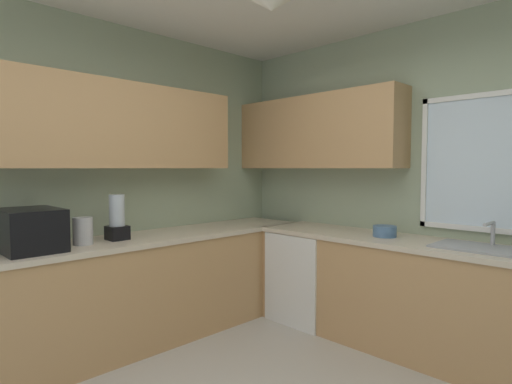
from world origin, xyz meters
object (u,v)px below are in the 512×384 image
at_px(kettle, 83,231).
at_px(sink_assembly, 486,248).
at_px(dishwasher, 309,276).
at_px(microwave, 30,230).
at_px(blender_appliance, 117,219).
at_px(bowl, 385,231).

relative_size(kettle, sink_assembly, 0.31).
height_order(dishwasher, kettle, kettle).
bearing_deg(microwave, blender_appliance, 90.00).
distance_m(dishwasher, sink_assembly, 1.60).
bearing_deg(blender_appliance, sink_assembly, 37.06).
height_order(kettle, blender_appliance, blender_appliance).
relative_size(microwave, sink_assembly, 0.72).
bearing_deg(bowl, kettle, -126.11).
distance_m(sink_assembly, blender_appliance, 2.74).
relative_size(microwave, kettle, 2.36).
bearing_deg(dishwasher, microwave, -106.40).
bearing_deg(microwave, bowl, 57.97).
height_order(kettle, bowl, kettle).
distance_m(dishwasher, microwave, 2.42).
distance_m(dishwasher, blender_appliance, 1.85).
xyz_separation_m(dishwasher, microwave, (-0.66, -2.24, 0.61)).
distance_m(dishwasher, kettle, 2.08).
xyz_separation_m(microwave, kettle, (0.02, 0.35, -0.04)).
distance_m(microwave, sink_assembly, 3.16).
bearing_deg(microwave, dishwasher, 73.60).
distance_m(kettle, bowl, 2.38).
relative_size(dishwasher, sink_assembly, 1.27).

